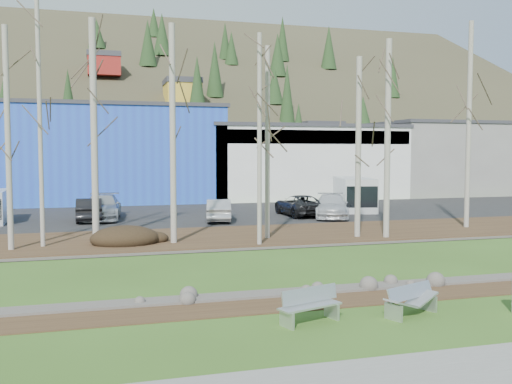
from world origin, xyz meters
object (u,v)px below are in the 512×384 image
object	(u,v)px
seagull	(290,304)
van_white	(355,194)
car_2	(102,207)
car_4	(300,205)
car_5	(331,206)
bench_intact	(310,305)
car_1	(89,210)
car_3	(219,210)
bench_damaged	(411,300)

from	to	relation	value
seagull	van_white	size ratio (longest dim) A/B	0.07
car_2	car_4	distance (m)	12.58
car_5	seagull	bearing A→B (deg)	-94.87
seagull	car_5	size ratio (longest dim) A/B	0.08
bench_intact	car_1	size ratio (longest dim) A/B	0.43
car_3	car_1	bearing A→B (deg)	-4.73
bench_intact	bench_damaged	bearing A→B (deg)	-19.53
bench_damaged	car_5	distance (m)	21.33
bench_damaged	car_3	xyz separation A→B (m)	(-0.89, 20.33, 0.42)
bench_intact	car_4	bearing A→B (deg)	52.92
bench_damaged	car_3	bearing A→B (deg)	70.24
car_2	bench_intact	bearing A→B (deg)	-73.23
bench_intact	car_3	world-z (taller)	car_3
bench_damaged	car_4	xyz separation A→B (m)	(4.87, 21.86, 0.43)
seagull	car_3	bearing A→B (deg)	61.25
car_1	bench_intact	bearing A→B (deg)	103.47
car_4	bench_damaged	bearing A→B (deg)	75.72
bench_intact	seagull	bearing A→B (deg)	78.64
seagull	van_white	xyz separation A→B (m)	(12.68, 22.52, 1.15)
bench_intact	car_3	bearing A→B (deg)	66.92
bench_intact	bench_damaged	size ratio (longest dim) A/B	0.99
bench_intact	car_1	bearing A→B (deg)	86.38
seagull	car_4	size ratio (longest dim) A/B	0.08
seagull	car_2	bearing A→B (deg)	79.56
car_4	seagull	bearing A→B (deg)	67.48
car_1	car_3	bearing A→B (deg)	163.18
car_4	car_5	bearing A→B (deg)	134.03
bench_damaged	car_1	size ratio (longest dim) A/B	0.43
bench_damaged	car_4	world-z (taller)	car_4
bench_intact	car_1	xyz separation A→B (m)	(-5.60, 22.43, 0.40)
bench_intact	car_4	distance (m)	23.09
car_2	car_5	bearing A→B (deg)	-6.33
bench_intact	car_2	size ratio (longest dim) A/B	0.34
car_1	van_white	bearing A→B (deg)	-176.52
car_3	seagull	bearing A→B (deg)	95.36
car_1	car_4	distance (m)	13.30
car_1	van_white	xyz separation A→B (m)	(18.14, 1.28, 0.47)
car_3	car_4	distance (m)	5.96
car_1	car_2	distance (m)	0.98
car_5	car_1	bearing A→B (deg)	-167.03
seagull	car_1	distance (m)	21.95
bench_damaged	car_2	world-z (taller)	car_2
bench_intact	seagull	xyz separation A→B (m)	(-0.13, 1.19, -0.28)
car_1	car_2	bearing A→B (deg)	-142.25
bench_damaged	bench_intact	bearing A→B (deg)	155.84
bench_damaged	car_2	size ratio (longest dim) A/B	0.34
bench_damaged	car_1	distance (m)	24.05
bench_damaged	car_1	bearing A→B (deg)	88.23
seagull	car_3	world-z (taller)	car_3
seagull	car_1	xyz separation A→B (m)	(-5.47, 21.24, 0.68)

